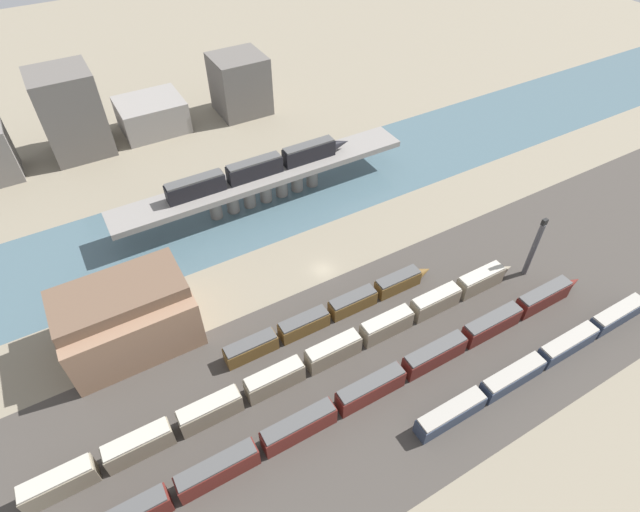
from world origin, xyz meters
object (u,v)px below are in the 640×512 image
(train_yard_near, at_px, (547,357))
(train_yard_outer, at_px, (334,311))
(train_yard_far, at_px, (310,362))
(signal_tower, at_px, (534,248))
(warehouse_building, at_px, (126,315))
(train_on_bridge, at_px, (260,167))
(train_yard_mid, at_px, (377,385))

(train_yard_near, xyz_separation_m, train_yard_outer, (-25.55, 26.06, -0.03))
(train_yard_far, distance_m, signal_tower, 47.92)
(warehouse_building, height_order, signal_tower, signal_tower)
(train_on_bridge, xyz_separation_m, train_yard_outer, (-3.51, -37.60, -7.64))
(train_yard_outer, distance_m, warehouse_building, 35.72)
(train_yard_near, xyz_separation_m, train_yard_mid, (-27.71, 9.45, 0.30))
(train_yard_outer, bearing_deg, train_yard_far, -140.33)
(train_on_bridge, xyz_separation_m, train_yard_far, (-12.74, -45.26, -7.26))
(train_yard_mid, distance_m, train_yard_outer, 16.75)
(train_yard_mid, distance_m, warehouse_building, 43.19)
(train_yard_near, distance_m, train_yard_far, 39.35)
(train_yard_mid, xyz_separation_m, train_yard_outer, (2.15, 16.61, -0.33))
(warehouse_building, bearing_deg, train_yard_mid, -44.64)
(train_yard_near, relative_size, train_yard_outer, 1.27)
(train_yard_far, height_order, train_yard_outer, train_yard_far)
(warehouse_building, distance_m, signal_tower, 74.78)
(train_on_bridge, bearing_deg, train_yard_outer, -95.33)
(train_yard_near, bearing_deg, signal_tower, 52.51)
(train_on_bridge, bearing_deg, warehouse_building, -146.51)
(train_yard_mid, bearing_deg, train_yard_near, -18.83)
(train_yard_near, xyz_separation_m, train_yard_far, (-34.78, 18.40, 0.35))
(train_yard_far, bearing_deg, train_on_bridge, 74.28)
(train_yard_outer, relative_size, signal_tower, 3.11)
(train_yard_outer, xyz_separation_m, signal_tower, (38.43, -9.27, 5.08))
(train_yard_outer, bearing_deg, train_on_bridge, 84.67)
(train_on_bridge, height_order, train_yard_mid, train_on_bridge)
(train_yard_mid, xyz_separation_m, signal_tower, (40.59, 7.34, 4.75))
(train_yard_near, bearing_deg, warehouse_building, 145.77)
(train_yard_far, relative_size, warehouse_building, 4.20)
(train_on_bridge, xyz_separation_m, warehouse_building, (-36.26, -23.99, -3.41))
(signal_tower, bearing_deg, train_yard_near, -127.49)
(train_yard_outer, bearing_deg, train_yard_mid, -97.39)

